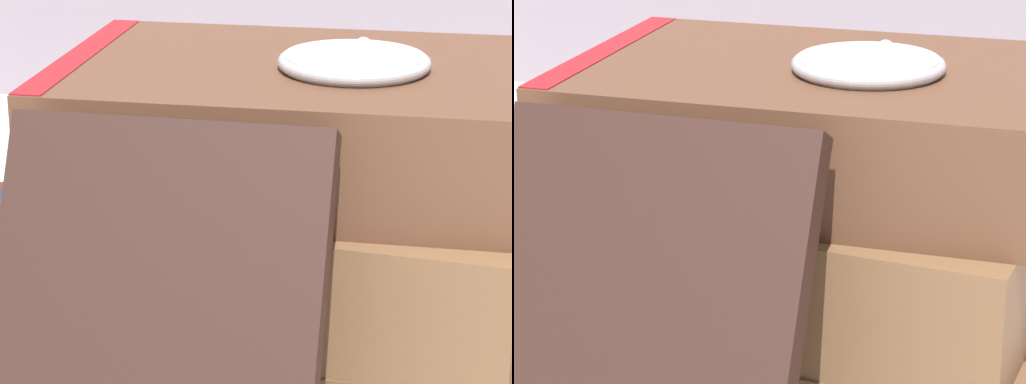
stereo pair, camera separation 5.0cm
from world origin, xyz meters
The scene contains 5 objects.
book_flat_bottom centered at (0.03, 0.04, 0.02)m, with size 0.23×0.17×0.04m.
book_flat_middle centered at (0.03, 0.04, 0.06)m, with size 0.21×0.16×0.05m.
book_flat_top centered at (0.04, 0.04, 0.11)m, with size 0.20×0.14×0.05m.
book_leaning_front centered at (0.02, -0.08, 0.06)m, with size 0.11×0.08×0.14m.
pocket_watch centered at (0.07, 0.03, 0.14)m, with size 0.06×0.06×0.01m.
Camera 2 is at (0.17, -0.41, 0.25)m, focal length 85.00 mm.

